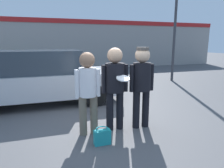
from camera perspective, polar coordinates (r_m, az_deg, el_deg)
ground_plane at (r=4.45m, az=-0.46°, el=-12.13°), size 56.00×56.00×0.00m
storefront_building at (r=14.19m, az=-13.20°, el=11.06°), size 24.00×0.22×3.37m
person_left at (r=3.86m, az=-6.93°, el=-0.97°), size 0.49×0.32×1.63m
person_middle_with_frisbee at (r=4.04m, az=0.84°, el=0.75°), size 0.56×0.60×1.71m
person_right at (r=4.20m, az=8.51°, el=1.16°), size 0.54×0.37×1.71m
parked_car_near at (r=6.36m, az=-19.15°, el=1.84°), size 4.45×1.93×1.58m
street_lamp at (r=10.23m, az=19.12°, el=20.22°), size 1.40×0.35×5.52m
shrub at (r=13.68m, az=-26.31°, el=5.00°), size 0.98×0.98×0.98m
handbag at (r=3.71m, az=-2.81°, el=-14.77°), size 0.30×0.23×0.30m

